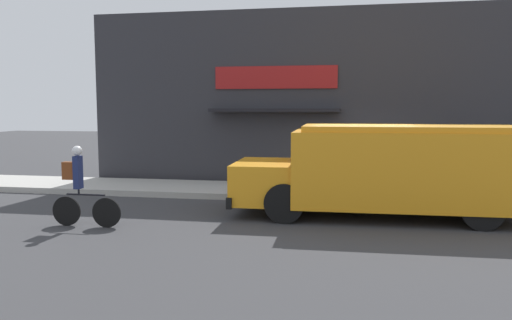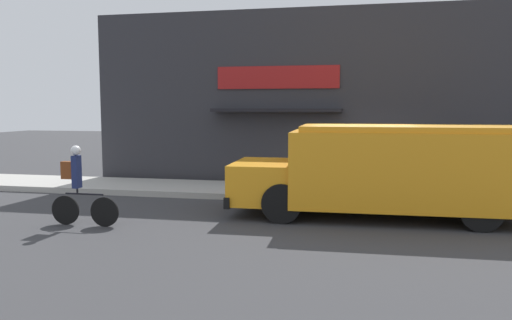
% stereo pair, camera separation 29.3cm
% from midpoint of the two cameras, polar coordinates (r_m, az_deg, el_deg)
% --- Properties ---
extents(ground_plane, '(70.00, 70.00, 0.00)m').
position_cam_midpoint_polar(ground_plane, '(12.78, 12.63, -5.07)').
color(ground_plane, '#38383A').
extents(sidewalk, '(28.00, 2.28, 0.17)m').
position_cam_midpoint_polar(sidewalk, '(13.89, 12.57, -3.84)').
color(sidewalk, '#ADAAA3').
rests_on(sidewalk, ground_plane).
extents(storefront, '(16.81, 0.77, 5.37)m').
position_cam_midpoint_polar(storefront, '(15.11, 12.52, 6.86)').
color(storefront, '#2D2D33').
rests_on(storefront, ground_plane).
extents(school_bus, '(6.43, 2.75, 2.04)m').
position_cam_midpoint_polar(school_bus, '(11.37, 15.79, -0.98)').
color(school_bus, orange).
rests_on(school_bus, ground_plane).
extents(cyclist, '(1.50, 0.20, 1.66)m').
position_cam_midpoint_polar(cyclist, '(10.82, -18.89, -2.88)').
color(cyclist, black).
rests_on(cyclist, ground_plane).
extents(trash_bin, '(0.62, 0.62, 0.92)m').
position_cam_midpoint_polar(trash_bin, '(14.08, 22.05, -1.76)').
color(trash_bin, '#38383D').
rests_on(trash_bin, sidewalk).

